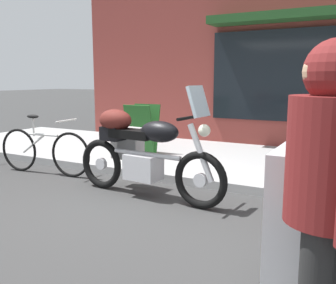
{
  "coord_description": "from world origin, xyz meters",
  "views": [
    {
      "loc": [
        2.38,
        -3.43,
        1.49
      ],
      "look_at": [
        0.14,
        0.72,
        0.7
      ],
      "focal_mm": 40.4,
      "sensor_mm": 36.0,
      "label": 1
    }
  ],
  "objects_px": {
    "touring_motorcycle": "(140,148)",
    "parked_bicycle": "(44,150)",
    "pedestrian_walking": "(329,182)",
    "sandwich_board_sign": "(142,129)"
  },
  "relations": [
    {
      "from": "touring_motorcycle",
      "to": "parked_bicycle",
      "type": "bearing_deg",
      "value": 173.67
    },
    {
      "from": "touring_motorcycle",
      "to": "pedestrian_walking",
      "type": "xyz_separation_m",
      "value": [
        2.42,
        -2.25,
        0.43
      ]
    },
    {
      "from": "parked_bicycle",
      "to": "sandwich_board_sign",
      "type": "distance_m",
      "value": 1.82
    },
    {
      "from": "pedestrian_walking",
      "to": "sandwich_board_sign",
      "type": "height_order",
      "value": "pedestrian_walking"
    },
    {
      "from": "parked_bicycle",
      "to": "sandwich_board_sign",
      "type": "bearing_deg",
      "value": 63.19
    },
    {
      "from": "touring_motorcycle",
      "to": "parked_bicycle",
      "type": "height_order",
      "value": "touring_motorcycle"
    },
    {
      "from": "pedestrian_walking",
      "to": "sandwich_board_sign",
      "type": "xyz_separation_m",
      "value": [
        -3.54,
        4.08,
        -0.47
      ]
    },
    {
      "from": "touring_motorcycle",
      "to": "pedestrian_walking",
      "type": "bearing_deg",
      "value": -42.9
    },
    {
      "from": "touring_motorcycle",
      "to": "sandwich_board_sign",
      "type": "relative_size",
      "value": 2.45
    },
    {
      "from": "touring_motorcycle",
      "to": "parked_bicycle",
      "type": "distance_m",
      "value": 1.96
    }
  ]
}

